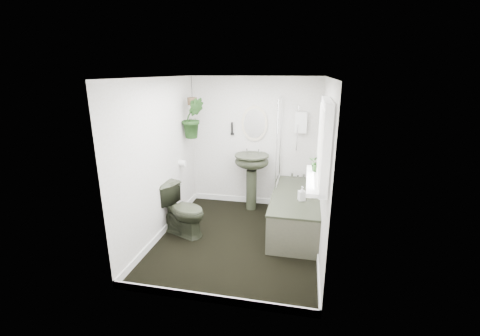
# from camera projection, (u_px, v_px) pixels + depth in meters

# --- Properties ---
(floor) EXTENTS (2.30, 2.80, 0.02)m
(floor) POSITION_uv_depth(u_px,v_px,m) (238.00, 239.00, 4.74)
(floor) COLOR black
(floor) RESTS_ON ground
(ceiling) EXTENTS (2.30, 2.80, 0.02)m
(ceiling) POSITION_uv_depth(u_px,v_px,m) (238.00, 77.00, 4.07)
(ceiling) COLOR white
(ceiling) RESTS_ON ground
(wall_back) EXTENTS (2.30, 0.02, 2.30)m
(wall_back) POSITION_uv_depth(u_px,v_px,m) (254.00, 143.00, 5.73)
(wall_back) COLOR white
(wall_back) RESTS_ON ground
(wall_front) EXTENTS (2.30, 0.02, 2.30)m
(wall_front) POSITION_uv_depth(u_px,v_px,m) (207.00, 204.00, 3.09)
(wall_front) COLOR white
(wall_front) RESTS_ON ground
(wall_left) EXTENTS (0.02, 2.80, 2.30)m
(wall_left) POSITION_uv_depth(u_px,v_px,m) (159.00, 160.00, 4.63)
(wall_left) COLOR white
(wall_left) RESTS_ON ground
(wall_right) EXTENTS (0.02, 2.80, 2.30)m
(wall_right) POSITION_uv_depth(u_px,v_px,m) (325.00, 169.00, 4.18)
(wall_right) COLOR white
(wall_right) RESTS_ON ground
(skirting) EXTENTS (2.30, 2.80, 0.10)m
(skirting) POSITION_uv_depth(u_px,v_px,m) (238.00, 236.00, 4.73)
(skirting) COLOR white
(skirting) RESTS_ON floor
(bathtub) EXTENTS (0.72, 1.72, 0.58)m
(bathtub) POSITION_uv_depth(u_px,v_px,m) (295.00, 211.00, 4.97)
(bathtub) COLOR #282D1F
(bathtub) RESTS_ON floor
(bath_screen) EXTENTS (0.04, 0.72, 1.40)m
(bath_screen) POSITION_uv_depth(u_px,v_px,m) (279.00, 142.00, 5.21)
(bath_screen) COLOR silver
(bath_screen) RESTS_ON bathtub
(shower_box) EXTENTS (0.20, 0.10, 0.35)m
(shower_box) POSITION_uv_depth(u_px,v_px,m) (301.00, 122.00, 5.39)
(shower_box) COLOR white
(shower_box) RESTS_ON wall_back
(oval_mirror) EXTENTS (0.46, 0.03, 0.62)m
(oval_mirror) POSITION_uv_depth(u_px,v_px,m) (254.00, 124.00, 5.59)
(oval_mirror) COLOR beige
(oval_mirror) RESTS_ON wall_back
(wall_sconce) EXTENTS (0.04, 0.04, 0.22)m
(wall_sconce) POSITION_uv_depth(u_px,v_px,m) (232.00, 128.00, 5.69)
(wall_sconce) COLOR black
(wall_sconce) RESTS_ON wall_back
(toilet_roll_holder) EXTENTS (0.11, 0.11, 0.11)m
(toilet_roll_holder) POSITION_uv_depth(u_px,v_px,m) (182.00, 163.00, 5.35)
(toilet_roll_holder) COLOR white
(toilet_roll_holder) RESTS_ON wall_left
(window_recess) EXTENTS (0.08, 1.00, 0.90)m
(window_recess) POSITION_uv_depth(u_px,v_px,m) (324.00, 143.00, 3.39)
(window_recess) COLOR white
(window_recess) RESTS_ON wall_right
(window_sill) EXTENTS (0.18, 1.00, 0.04)m
(window_sill) POSITION_uv_depth(u_px,v_px,m) (315.00, 180.00, 3.53)
(window_sill) COLOR white
(window_sill) RESTS_ON wall_right
(window_blinds) EXTENTS (0.01, 0.86, 0.76)m
(window_blinds) POSITION_uv_depth(u_px,v_px,m) (320.00, 143.00, 3.40)
(window_blinds) COLOR white
(window_blinds) RESTS_ON wall_right
(toilet) EXTENTS (0.86, 0.68, 0.77)m
(toilet) POSITION_uv_depth(u_px,v_px,m) (183.00, 210.00, 4.80)
(toilet) COLOR #282D1F
(toilet) RESTS_ON floor
(pedestal_sink) EXTENTS (0.62, 0.54, 1.01)m
(pedestal_sink) POSITION_uv_depth(u_px,v_px,m) (251.00, 182.00, 5.65)
(pedestal_sink) COLOR #282D1F
(pedestal_sink) RESTS_ON floor
(sill_plant) EXTENTS (0.22, 0.20, 0.21)m
(sill_plant) POSITION_uv_depth(u_px,v_px,m) (318.00, 162.00, 3.73)
(sill_plant) COLOR black
(sill_plant) RESTS_ON window_sill
(hanging_plant) EXTENTS (0.47, 0.43, 0.68)m
(hanging_plant) POSITION_uv_depth(u_px,v_px,m) (193.00, 118.00, 5.35)
(hanging_plant) COLOR black
(hanging_plant) RESTS_ON ceiling
(soap_bottle) EXTENTS (0.12, 0.13, 0.21)m
(soap_bottle) POSITION_uv_depth(u_px,v_px,m) (302.00, 193.00, 4.63)
(soap_bottle) COLOR black
(soap_bottle) RESTS_ON bathtub
(hanging_pot) EXTENTS (0.16, 0.16, 0.12)m
(hanging_pot) POSITION_uv_depth(u_px,v_px,m) (192.00, 101.00, 5.27)
(hanging_pot) COLOR brown
(hanging_pot) RESTS_ON ceiling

